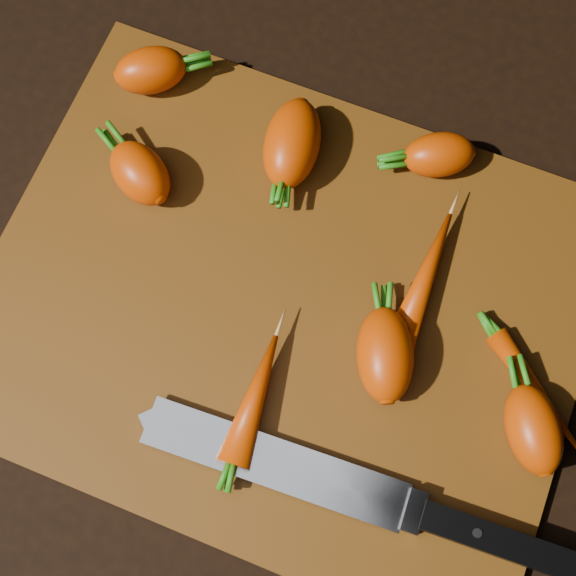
% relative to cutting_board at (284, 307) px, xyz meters
% --- Properties ---
extents(ground, '(2.00, 2.00, 0.01)m').
position_rel_cutting_board_xyz_m(ground, '(0.00, 0.00, -0.01)').
color(ground, black).
extents(cutting_board, '(0.50, 0.40, 0.01)m').
position_rel_cutting_board_xyz_m(cutting_board, '(0.00, 0.00, 0.00)').
color(cutting_board, '#522C08').
rests_on(cutting_board, ground).
extents(carrot_0, '(0.08, 0.07, 0.04)m').
position_rel_cutting_board_xyz_m(carrot_0, '(-0.19, 0.15, 0.03)').
color(carrot_0, '#C53800').
rests_on(carrot_0, cutting_board).
extents(carrot_1, '(0.08, 0.07, 0.04)m').
position_rel_cutting_board_xyz_m(carrot_1, '(-0.16, 0.06, 0.03)').
color(carrot_1, '#C53800').
rests_on(carrot_1, cutting_board).
extents(carrot_2, '(0.06, 0.09, 0.05)m').
position_rel_cutting_board_xyz_m(carrot_2, '(-0.04, 0.13, 0.03)').
color(carrot_2, '#C53800').
rests_on(carrot_2, cutting_board).
extents(carrot_3, '(0.07, 0.09, 0.05)m').
position_rel_cutting_board_xyz_m(carrot_3, '(0.09, -0.01, 0.03)').
color(carrot_3, '#C53800').
rests_on(carrot_3, cutting_board).
extents(carrot_4, '(0.07, 0.06, 0.04)m').
position_rel_cutting_board_xyz_m(carrot_4, '(0.08, 0.17, 0.03)').
color(carrot_4, '#C53800').
rests_on(carrot_4, cutting_board).
extents(carrot_5, '(0.07, 0.08, 0.04)m').
position_rel_cutting_board_xyz_m(carrot_5, '(0.22, -0.03, 0.03)').
color(carrot_5, '#C53800').
rests_on(carrot_5, cutting_board).
extents(carrot_6, '(0.03, 0.13, 0.03)m').
position_rel_cutting_board_xyz_m(carrot_6, '(0.10, 0.06, 0.02)').
color(carrot_6, '#C53800').
rests_on(carrot_6, cutting_board).
extents(carrot_7, '(0.10, 0.08, 0.02)m').
position_rel_cutting_board_xyz_m(carrot_7, '(0.22, 0.01, 0.02)').
color(carrot_7, '#C53800').
rests_on(carrot_7, cutting_board).
extents(carrot_8, '(0.03, 0.11, 0.03)m').
position_rel_cutting_board_xyz_m(carrot_8, '(0.01, -0.08, 0.02)').
color(carrot_8, '#C53800').
rests_on(carrot_8, cutting_board).
extents(knife, '(0.35, 0.05, 0.02)m').
position_rel_cutting_board_xyz_m(knife, '(0.06, -0.12, 0.01)').
color(knife, gray).
rests_on(knife, cutting_board).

